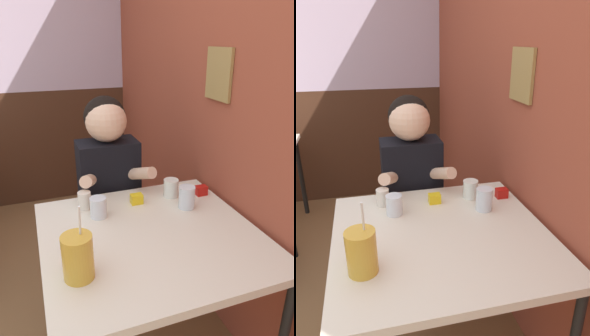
% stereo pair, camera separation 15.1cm
% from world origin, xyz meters
% --- Properties ---
extents(brick_wall_right, '(0.08, 4.38, 2.70)m').
position_xyz_m(brick_wall_right, '(1.24, 1.19, 1.35)').
color(brick_wall_right, brown).
rests_on(brick_wall_right, ground_plane).
extents(main_table, '(0.92, 0.90, 0.77)m').
position_xyz_m(main_table, '(0.73, 0.31, 0.70)').
color(main_table, beige).
rests_on(main_table, ground_plane).
extents(person_seated, '(0.42, 0.42, 1.27)m').
position_xyz_m(person_seated, '(0.69, 0.90, 0.69)').
color(person_seated, black).
rests_on(person_seated, ground_plane).
extents(cocktail_pitcher, '(0.11, 0.11, 0.29)m').
position_xyz_m(cocktail_pitcher, '(0.39, 0.14, 0.85)').
color(cocktail_pitcher, gold).
rests_on(cocktail_pitcher, main_table).
extents(glass_near_pitcher, '(0.08, 0.08, 0.10)m').
position_xyz_m(glass_near_pitcher, '(0.55, 0.53, 0.82)').
color(glass_near_pitcher, silver).
rests_on(glass_near_pitcher, main_table).
extents(glass_center, '(0.08, 0.08, 0.09)m').
position_xyz_m(glass_center, '(0.96, 0.61, 0.81)').
color(glass_center, silver).
rests_on(glass_center, main_table).
extents(glass_far_side, '(0.06, 0.06, 0.09)m').
position_xyz_m(glass_far_side, '(0.50, 0.63, 0.81)').
color(glass_far_side, silver).
rests_on(glass_far_side, main_table).
extents(glass_by_brick, '(0.08, 0.08, 0.11)m').
position_xyz_m(glass_by_brick, '(0.98, 0.47, 0.82)').
color(glass_by_brick, silver).
rests_on(glass_by_brick, main_table).
extents(condiment_ketchup, '(0.06, 0.04, 0.05)m').
position_xyz_m(condiment_ketchup, '(1.12, 0.57, 0.79)').
color(condiment_ketchup, '#B7140F').
rests_on(condiment_ketchup, main_table).
extents(condiment_mustard, '(0.06, 0.04, 0.05)m').
position_xyz_m(condiment_mustard, '(0.76, 0.59, 0.79)').
color(condiment_mustard, yellow).
rests_on(condiment_mustard, main_table).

